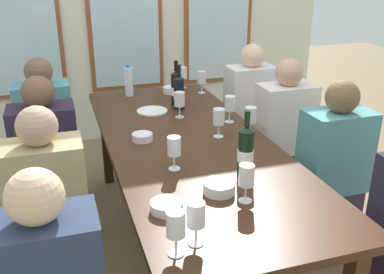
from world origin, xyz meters
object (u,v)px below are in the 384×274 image
object	(u,v)px
wine_bottle_1	(176,88)
wine_glass_0	(230,105)
tasting_bowl_0	(142,137)
wine_glass_6	(180,100)
wine_bottle_0	(179,92)
wine_glass_3	(183,73)
tasting_bowl_2	(167,206)
seated_person_6	(50,219)
seated_person_7	(332,176)
seated_person_1	(249,115)
wine_glass_9	(176,226)
white_plate_0	(152,111)
wine_glass_5	(250,116)
wine_glass_2	(196,217)
dining_table	(189,153)
wine_glass_8	(246,177)
tasting_bowl_1	(219,187)
water_bottle	(129,81)
seated_person_0	(47,138)
tasting_bowl_3	(171,90)
wine_glass_7	(174,147)
wine_glass_1	(219,118)
wine_glass_4	(202,78)
seated_person_2	(48,169)
seated_person_3	(283,140)
wine_bottle_2	(246,151)

from	to	relation	value
wine_bottle_1	wine_glass_0	world-z (taller)	wine_bottle_1
tasting_bowl_0	wine_glass_6	distance (m)	0.47
wine_bottle_0	wine_glass_0	bearing A→B (deg)	-57.42
wine_glass_3	tasting_bowl_2	bearing A→B (deg)	-108.65
seated_person_6	seated_person_7	world-z (taller)	same
seated_person_1	seated_person_6	xyz separation A→B (m)	(-1.60, -1.14, 0.00)
tasting_bowl_2	wine_bottle_1	bearing A→B (deg)	72.53
wine_glass_9	seated_person_6	size ratio (longest dim) A/B	0.16
white_plate_0	wine_glass_5	xyz separation A→B (m)	(0.46, -0.60, 0.12)
wine_glass_2	wine_glass_6	distance (m)	1.41
dining_table	wine_glass_8	size ratio (longest dim) A/B	13.45
seated_person_1	seated_person_6	world-z (taller)	same
wine_glass_0	wine_glass_2	world-z (taller)	same
tasting_bowl_1	seated_person_7	bearing A→B (deg)	21.51
dining_table	wine_glass_5	xyz separation A→B (m)	(0.38, -0.01, 0.19)
water_bottle	seated_person_0	world-z (taller)	seated_person_0
tasting_bowl_3	wine_glass_7	bearing A→B (deg)	-104.33
tasting_bowl_1	wine_glass_1	xyz separation A→B (m)	(0.24, 0.63, 0.09)
wine_glass_0	seated_person_7	xyz separation A→B (m)	(0.45, -0.51, -0.33)
wine_glass_0	seated_person_6	world-z (taller)	seated_person_6
wine_glass_8	wine_glass_5	bearing A→B (deg)	63.95
wine_glass_6	dining_table	bearing A→B (deg)	-99.00
tasting_bowl_0	tasting_bowl_2	world-z (taller)	tasting_bowl_0
dining_table	tasting_bowl_1	world-z (taller)	tasting_bowl_1
wine_glass_3	wine_glass_8	bearing A→B (deg)	-98.10
wine_glass_4	wine_glass_8	world-z (taller)	same
wine_glass_2	wine_glass_3	xyz separation A→B (m)	(0.56, 2.05, 0.00)
dining_table	tasting_bowl_3	world-z (taller)	tasting_bowl_3
wine_bottle_1	seated_person_7	xyz separation A→B (m)	(0.68, -0.98, -0.34)
wine_glass_3	seated_person_2	size ratio (longest dim) A/B	0.16
seated_person_2	seated_person_7	size ratio (longest dim) A/B	1.00
wine_bottle_1	seated_person_3	distance (m)	0.85
wine_bottle_1	wine_glass_8	size ratio (longest dim) A/B	1.84
wine_glass_5	seated_person_1	xyz separation A→B (m)	(0.42, 0.90, -0.34)
wine_glass_1	wine_glass_3	world-z (taller)	same
tasting_bowl_3	wine_glass_9	bearing A→B (deg)	-104.59
tasting_bowl_3	wine_glass_9	xyz separation A→B (m)	(-0.51, -1.97, 0.09)
seated_person_6	wine_glass_3	bearing A→B (deg)	51.11
white_plate_0	seated_person_6	world-z (taller)	seated_person_6
dining_table	wine_glass_5	size ratio (longest dim) A/B	13.45
wine_glass_0	seated_person_3	world-z (taller)	seated_person_3
wine_bottle_2	wine_glass_5	size ratio (longest dim) A/B	1.89
wine_glass_6	seated_person_2	distance (m)	0.93
tasting_bowl_1	seated_person_6	distance (m)	0.87
wine_glass_2	seated_person_1	distance (m)	2.15
wine_glass_6	wine_glass_8	xyz separation A→B (m)	(-0.03, -1.14, -0.00)
seated_person_3	white_plate_0	bearing A→B (deg)	162.26
dining_table	seated_person_1	size ratio (longest dim) A/B	2.11
tasting_bowl_3	wine_glass_6	bearing A→B (deg)	-99.11
wine_glass_0	wine_glass_1	xyz separation A→B (m)	(-0.16, -0.22, 0.00)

